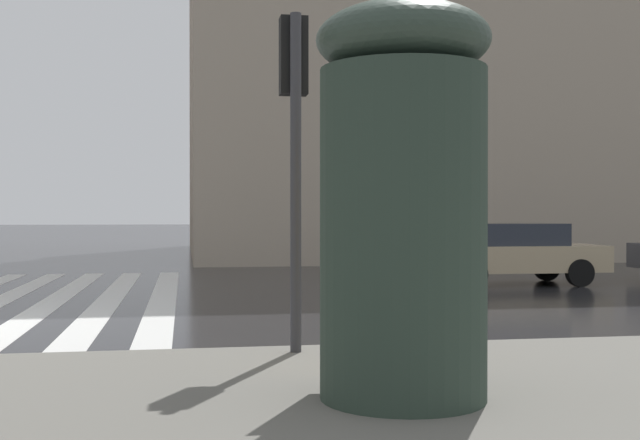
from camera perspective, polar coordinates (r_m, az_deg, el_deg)
The scene contains 5 objects.
zebra_crossing at distance 16.14m, azimuth -18.27°, elevation -5.36°, with size 13.00×4.50×0.01m.
haussmann_block_corner at distance 35.48m, azimuth 9.97°, elevation 12.45°, with size 16.62×22.77×18.40m.
billboard_column at distance 6.43m, azimuth 5.94°, elevation 1.75°, with size 1.40×1.40×3.17m.
traffic_signal_post at distance 8.74m, azimuth -1.85°, elevation 7.90°, with size 0.44×0.30×3.63m.
car_champagne at distance 18.92m, azimuth 13.45°, elevation -2.22°, with size 1.85×4.10×1.41m.
Camera 1 is at (-11.88, -3.71, 1.64)m, focal length 44.77 mm.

